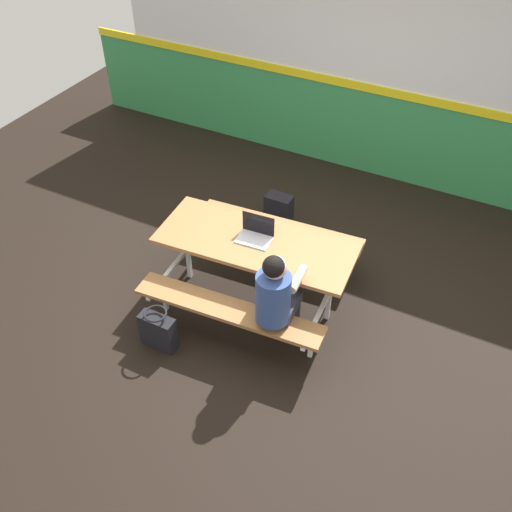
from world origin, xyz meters
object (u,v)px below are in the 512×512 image
picnic_table_main (256,254)px  student_nearer (276,295)px  laptop_silver (256,234)px  backpack_dark (279,212)px  tote_bag_bright (158,331)px

picnic_table_main → student_nearer: student_nearer is taller
laptop_silver → backpack_dark: (-0.26, 1.09, -0.57)m
picnic_table_main → student_nearer: size_ratio=1.59×
backpack_dark → picnic_table_main: bearing=-75.9°
backpack_dark → tote_bag_bright: (-0.23, -2.09, -0.02)m
picnic_table_main → backpack_dark: picnic_table_main is taller
tote_bag_bright → laptop_silver: bearing=63.9°
student_nearer → laptop_silver: bearing=131.0°
student_nearer → backpack_dark: (-0.75, 1.65, -0.49)m
picnic_table_main → tote_bag_bright: (-0.51, -0.97, -0.38)m
picnic_table_main → student_nearer: 0.71m
picnic_table_main → backpack_dark: 1.22m
backpack_dark → student_nearer: bearing=-65.7°
laptop_silver → backpack_dark: bearing=103.4°
backpack_dark → tote_bag_bright: backpack_dark is taller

